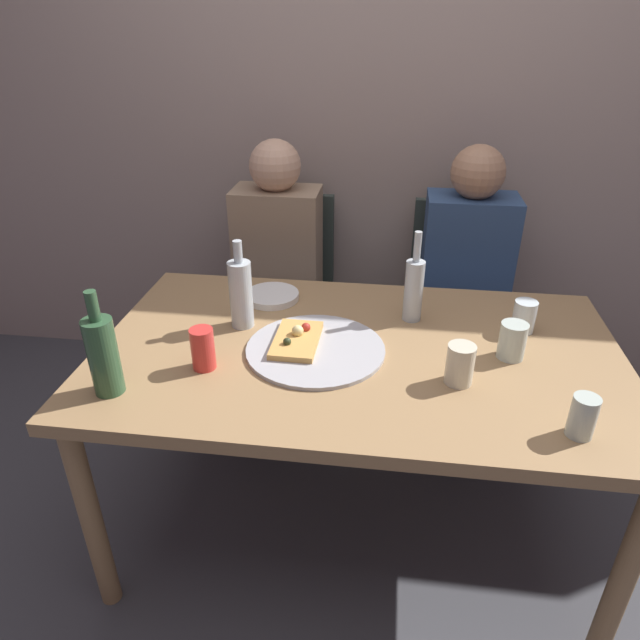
% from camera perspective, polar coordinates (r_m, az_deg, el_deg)
% --- Properties ---
extents(ground_plane, '(8.00, 8.00, 0.00)m').
position_cam_1_polar(ground_plane, '(2.15, 3.22, -19.57)').
color(ground_plane, '#424247').
extents(back_wall, '(6.00, 0.10, 2.60)m').
position_cam_1_polar(back_wall, '(2.57, 6.30, 21.71)').
color(back_wall, gray).
rests_on(back_wall, ground_plane).
extents(dining_table, '(1.55, 0.92, 0.72)m').
position_cam_1_polar(dining_table, '(1.72, 3.80, -4.96)').
color(dining_table, '#99754C').
rests_on(dining_table, ground_plane).
extents(pizza_tray, '(0.41, 0.41, 0.01)m').
position_cam_1_polar(pizza_tray, '(1.66, -0.46, -2.97)').
color(pizza_tray, '#ADADB2').
rests_on(pizza_tray, dining_table).
extents(pizza_slice_last, '(0.13, 0.22, 0.05)m').
position_cam_1_polar(pizza_slice_last, '(1.68, -2.37, -1.92)').
color(pizza_slice_last, tan).
rests_on(pizza_slice_last, pizza_tray).
extents(wine_bottle, '(0.08, 0.08, 0.29)m').
position_cam_1_polar(wine_bottle, '(1.54, -21.10, -3.25)').
color(wine_bottle, '#2D5133').
rests_on(wine_bottle, dining_table).
extents(beer_bottle, '(0.07, 0.07, 0.29)m').
position_cam_1_polar(beer_bottle, '(1.77, -8.01, 2.74)').
color(beer_bottle, '#B2BCC1').
rests_on(beer_bottle, dining_table).
extents(water_bottle, '(0.06, 0.06, 0.30)m').
position_cam_1_polar(water_bottle, '(1.81, 9.47, 3.19)').
color(water_bottle, '#B2BCC1').
rests_on(water_bottle, dining_table).
extents(tumbler_near, '(0.06, 0.06, 0.11)m').
position_cam_1_polar(tumbler_near, '(1.46, 25.05, -8.84)').
color(tumbler_near, '#B7C6BC').
rests_on(tumbler_near, dining_table).
extents(tumbler_far, '(0.08, 0.08, 0.11)m').
position_cam_1_polar(tumbler_far, '(1.70, 18.88, -1.99)').
color(tumbler_far, '#B7C6BC').
rests_on(tumbler_far, dining_table).
extents(wine_glass, '(0.08, 0.08, 0.11)m').
position_cam_1_polar(wine_glass, '(1.55, 13.98, -4.37)').
color(wine_glass, beige).
rests_on(wine_glass, dining_table).
extents(short_glass, '(0.07, 0.07, 0.10)m').
position_cam_1_polar(short_glass, '(1.86, 19.95, 0.34)').
color(short_glass, silver).
rests_on(short_glass, dining_table).
extents(soda_can, '(0.07, 0.07, 0.12)m').
position_cam_1_polar(soda_can, '(1.59, -11.77, -2.86)').
color(soda_can, red).
rests_on(soda_can, dining_table).
extents(plate_stack, '(0.19, 0.19, 0.02)m').
position_cam_1_polar(plate_stack, '(1.97, -4.87, 2.44)').
color(plate_stack, white).
rests_on(plate_stack, dining_table).
extents(chair_left, '(0.44, 0.44, 0.90)m').
position_cam_1_polar(chair_left, '(2.58, -3.84, 3.63)').
color(chair_left, '#2D3833').
rests_on(chair_left, ground_plane).
extents(chair_right, '(0.44, 0.44, 0.90)m').
position_cam_1_polar(chair_right, '(2.56, 13.95, 2.53)').
color(chair_right, '#2D3833').
rests_on(chair_right, ground_plane).
extents(guest_in_sweater, '(0.36, 0.56, 1.17)m').
position_cam_1_polar(guest_in_sweater, '(2.40, -4.63, 4.89)').
color(guest_in_sweater, '#937A60').
rests_on(guest_in_sweater, ground_plane).
extents(guest_in_beanie, '(0.36, 0.56, 1.17)m').
position_cam_1_polar(guest_in_beanie, '(2.37, 14.60, 3.72)').
color(guest_in_beanie, navy).
rests_on(guest_in_beanie, ground_plane).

